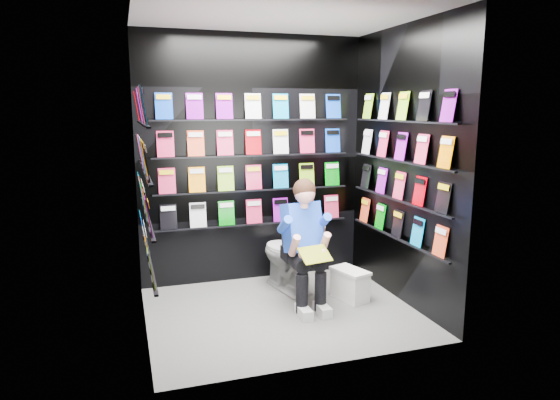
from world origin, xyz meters
name	(u,v)px	position (x,y,z in m)	size (l,w,h in m)	color
floor	(282,312)	(0.00, 0.00, 0.00)	(2.40, 2.40, 0.00)	#5B5B59
ceiling	(282,14)	(0.00, 0.00, 2.60)	(2.40, 2.40, 0.00)	white
wall_back	(253,160)	(0.00, 1.00, 1.30)	(2.40, 0.04, 2.60)	black
wall_front	(327,189)	(0.00, -1.00, 1.30)	(2.40, 0.04, 2.60)	black
wall_left	(139,177)	(-1.20, 0.00, 1.30)	(0.04, 2.00, 2.60)	black
wall_right	(403,166)	(1.20, 0.00, 1.30)	(0.04, 2.00, 2.60)	black
comics_back	(254,160)	(0.00, 0.97, 1.31)	(2.10, 0.06, 1.37)	#EC4B25
comics_left	(143,176)	(-1.17, 0.00, 1.31)	(0.06, 1.70, 1.37)	#EC4B25
comics_right	(400,166)	(1.17, 0.00, 1.31)	(0.06, 1.70, 1.37)	#EC4B25
toilet	(288,255)	(0.25, 0.54, 0.37)	(0.42, 0.75, 0.73)	white
longbox	(350,286)	(0.73, 0.10, 0.14)	(0.20, 0.37, 0.27)	white
longbox_lid	(350,271)	(0.73, 0.10, 0.29)	(0.22, 0.38, 0.03)	white
reader	(301,228)	(0.25, 0.16, 0.74)	(0.47, 0.68, 1.26)	blue
held_comic	(315,254)	(0.25, -0.19, 0.58)	(0.28, 0.01, 0.19)	#31941E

